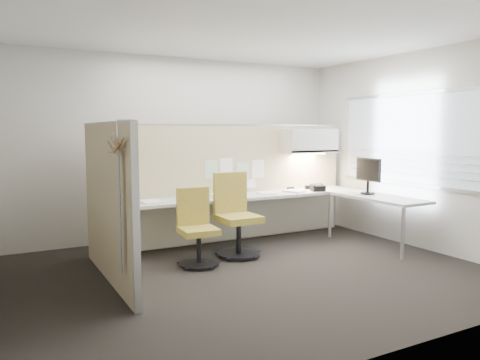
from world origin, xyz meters
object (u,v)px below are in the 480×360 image
phone (317,188)px  desk (266,204)px  chair_right (236,218)px  monitor (368,174)px  chair_left (197,230)px

phone → desk: bearing=-165.3°
chair_right → monitor: (2.06, -0.31, 0.53)m
monitor → phone: (-0.42, 0.66, -0.26)m
desk → monitor: (1.37, -0.66, 0.44)m
chair_left → chair_right: bearing=19.1°
chair_right → phone: (1.63, 0.35, 0.27)m
chair_right → desk: bearing=26.4°
chair_left → monitor: bearing=1.4°
desk → phone: (0.94, 0.00, 0.18)m
desk → monitor: bearing=-25.6°
chair_left → phone: chair_left is taller
desk → chair_left: chair_left is taller
desk → phone: 0.96m
chair_left → monitor: monitor is taller
desk → chair_right: bearing=-153.2°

